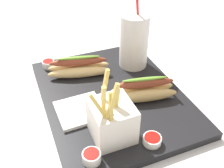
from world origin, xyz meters
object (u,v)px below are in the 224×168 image
(ketchup_cup_2, at_px, (152,140))
(ketchup_cup_3, at_px, (48,64))
(hot_dog_1, at_px, (79,67))
(napkin_stack, at_px, (80,110))
(hot_dog_2, at_px, (144,90))
(soda_cup, at_px, (134,41))
(fries_basket, at_px, (112,120))
(ketchup_cup_1, at_px, (92,157))

(ketchup_cup_2, bearing_deg, ketchup_cup_3, -158.83)
(hot_dog_1, bearing_deg, napkin_stack, -15.54)
(hot_dog_2, distance_m, ketchup_cup_3, 0.31)
(soda_cup, distance_m, fries_basket, 0.30)
(soda_cup, relative_size, hot_dog_2, 1.39)
(hot_dog_1, bearing_deg, fries_basket, -0.23)
(ketchup_cup_3, bearing_deg, hot_dog_2, 40.65)
(ketchup_cup_1, bearing_deg, soda_cup, 141.82)
(ketchup_cup_3, bearing_deg, soda_cup, 71.54)
(soda_cup, height_order, hot_dog_2, soda_cup)
(ketchup_cup_2, relative_size, ketchup_cup_3, 1.12)
(ketchup_cup_1, distance_m, napkin_stack, 0.15)
(napkin_stack, bearing_deg, soda_cup, 124.69)
(hot_dog_2, bearing_deg, hot_dog_1, -142.87)
(ketchup_cup_1, relative_size, napkin_stack, 0.34)
(hot_dog_1, relative_size, hot_dog_2, 1.06)
(napkin_stack, bearing_deg, ketchup_cup_1, -7.72)
(fries_basket, relative_size, hot_dog_2, 0.92)
(fries_basket, distance_m, hot_dog_2, 0.16)
(soda_cup, relative_size, fries_basket, 1.51)
(ketchup_cup_2, bearing_deg, ketchup_cup_1, -91.67)
(ketchup_cup_1, height_order, ketchup_cup_3, ketchup_cup_1)
(soda_cup, distance_m, ketchup_cup_1, 0.38)
(fries_basket, xyz_separation_m, napkin_stack, (-0.10, -0.04, -0.04))
(soda_cup, xyz_separation_m, hot_dog_1, (-0.01, -0.17, -0.06))
(fries_basket, bearing_deg, hot_dog_1, 179.77)
(hot_dog_1, height_order, hot_dog_2, hot_dog_2)
(ketchup_cup_1, bearing_deg, fries_basket, 128.18)
(hot_dog_1, xyz_separation_m, napkin_stack, (0.16, -0.04, -0.02))
(ketchup_cup_1, relative_size, ketchup_cup_2, 0.94)
(napkin_stack, bearing_deg, fries_basket, 23.59)
(hot_dog_1, xyz_separation_m, hot_dog_2, (0.16, 0.12, 0.00))
(fries_basket, height_order, napkin_stack, fries_basket)
(ketchup_cup_1, xyz_separation_m, napkin_stack, (-0.15, 0.02, -0.01))
(ketchup_cup_2, xyz_separation_m, ketchup_cup_3, (-0.38, -0.15, 0.00))
(hot_dog_1, xyz_separation_m, ketchup_cup_2, (0.31, 0.07, -0.01))
(soda_cup, distance_m, hot_dog_1, 0.18)
(hot_dog_1, relative_size, ketchup_cup_2, 4.64)
(fries_basket, distance_m, ketchup_cup_3, 0.33)
(hot_dog_2, relative_size, ketchup_cup_2, 4.38)
(ketchup_cup_2, distance_m, napkin_stack, 0.19)
(fries_basket, distance_m, hot_dog_1, 0.26)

